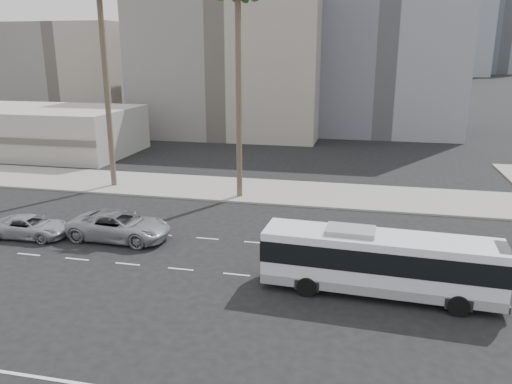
# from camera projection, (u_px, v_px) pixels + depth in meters

# --- Properties ---
(ground) EXTENTS (700.00, 700.00, 0.00)m
(ground) POSITION_uv_depth(u_px,v_px,m) (236.00, 275.00, 25.23)
(ground) COLOR black
(ground) RESTS_ON ground
(sidewalk_north) EXTENTS (120.00, 7.00, 0.15)m
(sidewalk_north) POSITION_uv_depth(u_px,v_px,m) (285.00, 192.00, 39.77)
(sidewalk_north) COLOR gray
(sidewalk_north) RESTS_ON ground
(commercial_low) EXTENTS (22.00, 12.16, 5.00)m
(commercial_low) POSITION_uv_depth(u_px,v_px,m) (34.00, 130.00, 55.20)
(commercial_low) COLOR #A9A59B
(commercial_low) RESTS_ON ground
(midrise_beige_west) EXTENTS (24.00, 18.00, 18.00)m
(midrise_beige_west) POSITION_uv_depth(u_px,v_px,m) (234.00, 66.00, 67.55)
(midrise_beige_west) COLOR gray
(midrise_beige_west) RESTS_ON ground
(midrise_gray_center) EXTENTS (20.00, 20.00, 26.00)m
(midrise_gray_center) POSITION_uv_depth(u_px,v_px,m) (386.00, 36.00, 68.87)
(midrise_gray_center) COLOR slate
(midrise_gray_center) RESTS_ON ground
(midrise_beige_far) EXTENTS (18.00, 16.00, 15.00)m
(midrise_beige_far) POSITION_uv_depth(u_px,v_px,m) (83.00, 74.00, 78.06)
(midrise_beige_far) COLOR gray
(midrise_beige_far) RESTS_ON ground
(highrise_far) EXTENTS (22.00, 22.00, 60.00)m
(highrise_far) POSITION_uv_depth(u_px,v_px,m) (504.00, 12.00, 246.74)
(highrise_far) COLOR slate
(highrise_far) RESTS_ON ground
(city_bus) EXTENTS (10.90, 3.02, 3.10)m
(city_bus) POSITION_uv_depth(u_px,v_px,m) (379.00, 261.00, 22.87)
(city_bus) COLOR silver
(city_bus) RESTS_ON ground
(car_a) EXTENTS (3.03, 6.22, 1.70)m
(car_a) POSITION_uv_depth(u_px,v_px,m) (120.00, 226.00, 29.80)
(car_a) COLOR #909499
(car_a) RESTS_ON ground
(car_b) EXTENTS (2.31, 4.82, 1.33)m
(car_b) POSITION_uv_depth(u_px,v_px,m) (30.00, 227.00, 30.21)
(car_b) COLOR #9497A0
(car_b) RESTS_ON ground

